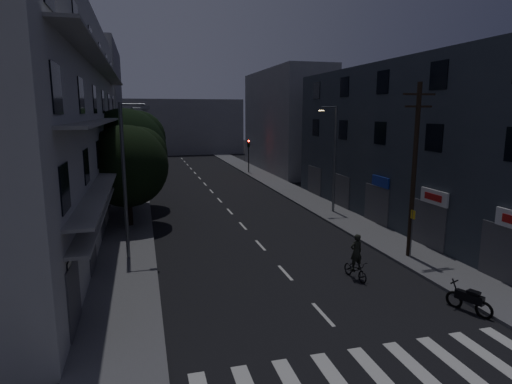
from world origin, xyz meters
name	(u,v)px	position (x,y,z in m)	size (l,w,h in m)	color
ground	(219,199)	(0.00, 25.00, 0.00)	(160.00, 160.00, 0.00)	black
sidewalk_left	(132,203)	(-7.50, 25.00, 0.07)	(3.00, 90.00, 0.15)	#565659
sidewalk_right	(297,194)	(7.50, 25.00, 0.07)	(3.00, 90.00, 0.15)	#565659
crosswalk	(378,375)	(0.00, -2.00, 0.00)	(10.90, 3.00, 0.01)	beige
lane_markings	(208,188)	(0.00, 31.25, 0.01)	(0.15, 60.50, 0.01)	beige
building_left	(51,123)	(-11.98, 18.00, 6.99)	(7.00, 36.00, 14.00)	#ABABA6
building_right	(414,144)	(11.99, 14.00, 5.50)	(6.19, 28.00, 11.00)	#2B323B
building_far_left	(96,110)	(-12.00, 48.00, 8.00)	(6.00, 20.00, 16.00)	slate
building_far_right	(285,121)	(12.00, 42.00, 6.50)	(6.00, 20.00, 13.00)	slate
building_far_end	(176,127)	(0.00, 70.00, 5.00)	(24.00, 8.00, 10.00)	slate
tree_near	(128,163)	(-7.40, 17.31, 4.36)	(5.45, 5.45, 6.72)	black
tree_mid	(126,146)	(-7.64, 22.76, 5.06)	(6.38, 6.38, 7.85)	black
tree_far	(131,141)	(-7.52, 37.21, 4.52)	(5.64, 5.64, 6.98)	black
traffic_signal_far_right	(249,149)	(6.58, 40.25, 3.10)	(0.28, 0.37, 4.10)	black
traffic_signal_far_left	(141,152)	(-6.59, 39.56, 3.10)	(0.28, 0.37, 4.10)	black
street_lamp_left_near	(126,174)	(-7.27, 10.35, 4.60)	(1.51, 0.25, 8.00)	#5A5D62
street_lamp_right	(333,154)	(7.50, 17.45, 4.60)	(1.51, 0.25, 8.00)	slate
street_lamp_left_far	(135,144)	(-7.06, 31.07, 4.60)	(1.51, 0.25, 8.00)	slate
utility_pole	(414,168)	(7.04, 6.83, 4.87)	(1.80, 0.24, 9.00)	black
bus_stop_sign	(412,225)	(6.98, 6.60, 1.89)	(0.06, 0.35, 2.52)	#595B60
motorcycle	(469,300)	(5.56, 0.74, 0.48)	(0.89, 1.78, 1.20)	black
cyclist	(356,264)	(2.92, 4.95, 0.73)	(0.82, 1.77, 2.16)	black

